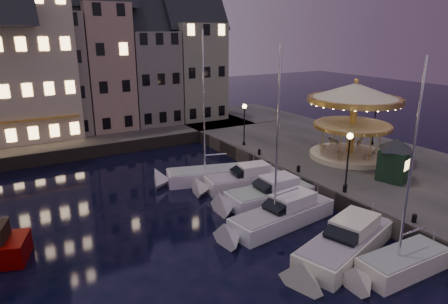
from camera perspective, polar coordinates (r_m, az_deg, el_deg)
ground at (r=26.03m, az=7.25°, el=-11.54°), size 160.00×160.00×0.00m
quay_east at (r=38.86m, az=18.31°, el=-1.50°), size 16.00×56.00×1.30m
quay_north at (r=47.78m, az=-22.06°, el=1.47°), size 44.00×12.00×1.30m
quaywall_e at (r=33.48m, az=9.17°, el=-3.77°), size 0.15×44.00×1.30m
quaywall_n at (r=42.39m, az=-18.08°, el=0.03°), size 48.00×0.15×1.30m
streetlamp_b at (r=29.83m, az=17.36°, el=-0.09°), size 0.44×0.44×4.17m
streetlamp_c at (r=39.78m, az=2.92°, el=4.79°), size 0.44×0.44×4.17m
streetlamp_d at (r=42.64m, az=20.75°, el=4.53°), size 0.44×0.44×4.17m
bollard_a at (r=26.83m, az=25.55°, el=-8.46°), size 0.30×0.30×0.57m
bollard_b at (r=29.86m, az=16.88°, el=-4.94°), size 0.30×0.30×0.57m
bollard_c at (r=33.18m, az=10.59°, el=-2.29°), size 0.30×0.30×0.57m
bollard_d at (r=37.26m, az=5.06°, el=0.07°), size 0.30×0.30×0.57m
townhouse_nc at (r=48.44m, az=-23.52°, el=11.31°), size 6.82×8.00×14.80m
townhouse_nd at (r=49.49m, az=-16.86°, el=12.64°), size 5.50×8.00×15.80m
townhouse_ne at (r=51.21m, az=-10.70°, el=11.49°), size 6.16×8.00×12.80m
townhouse_nf at (r=53.54m, az=-4.51°, el=12.48°), size 6.82×8.00×13.80m
motorboat_a at (r=23.54m, az=23.40°, el=-14.72°), size 6.33×2.15×10.50m
motorboat_b at (r=24.24m, az=16.62°, el=-12.71°), size 8.82×4.92×2.15m
motorboat_c at (r=26.76m, az=7.77°, el=-9.10°), size 8.88×3.28×11.73m
motorboat_d at (r=29.90m, az=5.88°, el=-6.23°), size 7.64×2.71×2.15m
motorboat_e at (r=32.57m, az=2.31°, el=-4.17°), size 7.55×3.07×2.15m
motorboat_f at (r=34.02m, az=-2.41°, el=-3.44°), size 8.91×4.62×11.89m
carousel at (r=37.05m, az=18.10°, el=6.22°), size 8.17×8.17×7.15m
ticket_kiosk at (r=32.88m, az=23.36°, el=-0.04°), size 3.22×3.22×3.77m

